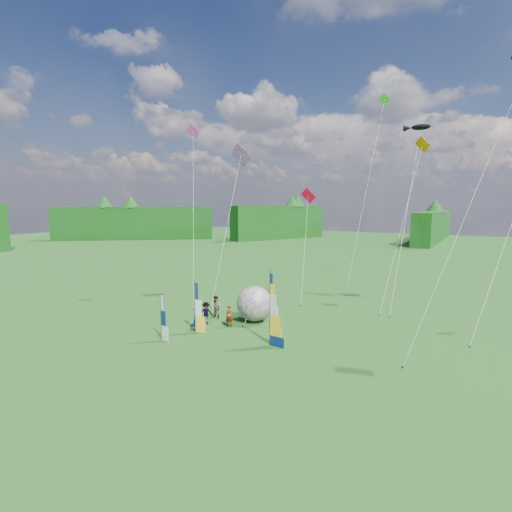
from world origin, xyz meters
The scene contains 19 objects.
ground centered at (0.00, 0.00, 0.00)m, with size 220.00×220.00×0.00m, color #326727.
treeline_ring centered at (0.00, 0.00, 4.00)m, with size 210.00×210.00×8.00m, color #134B1A, non-canonical shape.
feather_banner_main centered at (0.78, 2.72, 2.34)m, with size 1.27×0.10×4.68m, color #0B2252, non-canonical shape.
side_banner_left centered at (-4.97, 2.32, 1.77)m, with size 0.98×0.10×3.54m, color yellow, non-canonical shape.
side_banner_far centered at (-5.87, -0.10, 1.52)m, with size 0.91×0.10×3.04m, color white, non-canonical shape.
bol_inflatable centered at (-2.76, 6.72, 1.37)m, with size 2.73×2.73×2.73m, color #091EA1.
spectator_a centered at (-3.55, 4.49, 0.78)m, with size 0.57×0.37×1.57m, color #66594C.
spectator_b centered at (-5.74, 5.80, 0.91)m, with size 0.88×0.43×1.82m, color #66594C.
spectator_c centered at (-5.46, 4.18, 0.85)m, with size 1.10×0.41×1.70m, color #66594C.
spectator_d centered at (-3.56, 7.58, 0.94)m, with size 1.10×0.45×1.87m, color #66594C.
camp_chair centered at (-5.26, 2.71, 0.50)m, with size 0.58×0.58×1.01m, color #00145D, non-canonical shape.
kite_whale centered at (5.73, 19.94, 9.13)m, with size 3.14×16.22×18.27m, color black, non-canonical shape.
kite_rainbow_delta centered at (-9.13, 12.32, 8.01)m, with size 6.23×12.25×16.02m, color #FB360E, non-canonical shape.
kite_parafoil centered at (11.38, 6.85, 9.73)m, with size 8.94×10.98×19.46m, color #AE0027, non-canonical shape.
small_kite_red centered at (-2.81, 16.25, 5.62)m, with size 5.26×9.79×11.24m, color red, non-canonical shape.
small_kite_orange centered at (5.80, 17.61, 7.91)m, with size 3.94×11.31×15.81m, color #FF8600, non-canonical shape.
small_kite_yellow centered at (13.06, 12.37, 5.39)m, with size 4.52×9.27×10.77m, color #D89D04, non-canonical shape.
small_kite_pink centered at (-11.09, 9.74, 8.69)m, with size 6.95×8.29×17.38m, color #EC43A7, non-canonical shape.
small_kite_green centered at (0.96, 23.27, 10.80)m, with size 3.00×11.53×21.60m, color #1B9D13, non-canonical shape.
Camera 1 is at (12.61, -18.91, 8.97)m, focal length 28.00 mm.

